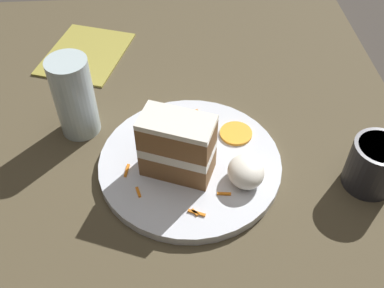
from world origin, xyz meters
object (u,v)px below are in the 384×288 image
drinking_glass (77,101)px  orange_garnish (238,133)px  cream_dollop (248,171)px  cake_slice (179,146)px  menu_card (88,54)px  coffee_mug (376,163)px  plate (192,163)px

drinking_glass → orange_garnish: bearing=79.4°
cream_dollop → drinking_glass: 0.30m
cake_slice → orange_garnish: 0.13m
drinking_glass → menu_card: bearing=-176.7°
coffee_mug → menu_card: bearing=-128.5°
cake_slice → cream_dollop: bearing=96.3°
cake_slice → cream_dollop: (0.03, 0.10, -0.03)m
cake_slice → drinking_glass: (-0.12, -0.16, -0.01)m
coffee_mug → drinking_glass: bearing=-108.5°
coffee_mug → menu_card: size_ratio=0.44×
orange_garnish → menu_card: 0.38m
coffee_mug → cake_slice: bearing=-96.4°
plate → drinking_glass: size_ratio=2.02×
drinking_glass → menu_card: drinking_glass is taller
cake_slice → menu_card: (-0.33, -0.17, -0.07)m
drinking_glass → cream_dollop: bearing=60.8°
plate → cake_slice: size_ratio=2.42×
cake_slice → plate: bearing=154.2°
cream_dollop → coffee_mug: bearing=88.5°
plate → drinking_glass: drinking_glass is taller
orange_garnish → coffee_mug: 0.21m
cream_dollop → menu_card: cream_dollop is taller
cake_slice → menu_card: cake_slice is taller
cream_dollop → orange_garnish: cream_dollop is taller
plate → cake_slice: bearing=-47.5°
cream_dollop → menu_card: size_ratio=0.33×
plate → orange_garnish: orange_garnish is taller
cake_slice → coffee_mug: size_ratio=1.46×
cake_slice → coffee_mug: 0.29m
cream_dollop → drinking_glass: (-0.14, -0.26, 0.03)m
cream_dollop → orange_garnish: 0.10m
cake_slice → menu_card: size_ratio=0.64×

